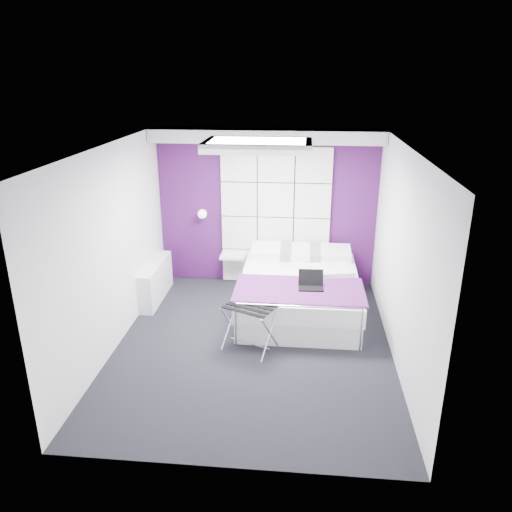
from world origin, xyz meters
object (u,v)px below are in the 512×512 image
Objects in this scene: nightstand at (233,256)px; wall_lamp at (203,213)px; luggage_rack at (250,327)px; laptop at (311,283)px; bed at (299,292)px; radiator at (156,281)px.

wall_lamp is at bearing 175.38° from nightstand.
laptop reaches higher than luggage_rack.
laptop is at bearing -39.12° from wall_lamp.
luggage_rack is at bearing -118.50° from bed.
wall_lamp is at bearing 148.67° from bed.
radiator is 2.15m from luggage_rack.
nightstand is at bearing 32.39° from radiator.
bed is 1.30m from luggage_rack.
wall_lamp is at bearing 49.90° from radiator.
radiator is 1.95× the size of luggage_rack.
laptop is at bearing 65.58° from luggage_rack.
laptop is (2.43, -0.70, 0.37)m from radiator.
laptop is (1.30, -1.42, 0.17)m from nightstand.
bed is at bearing -39.98° from nightstand.
nightstand is (-1.14, 0.95, 0.18)m from bed.
nightstand is 2.16m from luggage_rack.
radiator is at bearing -147.61° from nightstand.
laptop reaches higher than bed.
luggage_rack is 1.80× the size of laptop.
luggage_rack is (1.65, -1.37, 0.00)m from radiator.
laptop reaches higher than radiator.
bed is (1.63, -0.99, -0.90)m from wall_lamp.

